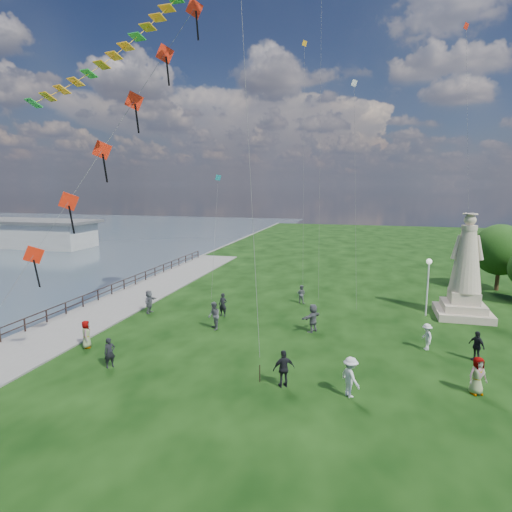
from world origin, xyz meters
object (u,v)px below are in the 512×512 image
(lamppost, at_px, (428,275))
(person_4, at_px, (477,376))
(person_6, at_px, (223,305))
(person_9, at_px, (477,346))
(person_11, at_px, (313,318))
(statue, at_px, (465,278))
(pier_pavilion, at_px, (12,232))
(person_7, at_px, (301,294))
(person_10, at_px, (86,334))
(person_2, at_px, (350,377))
(person_8, at_px, (427,337))
(person_3, at_px, (284,369))
(person_1, at_px, (214,316))
(person_5, at_px, (149,301))
(person_0, at_px, (110,353))

(lamppost, distance_m, person_4, 12.54)
(person_4, bearing_deg, person_6, 128.14)
(person_9, xyz_separation_m, person_11, (-9.42, 2.44, 0.10))
(statue, distance_m, lamppost, 2.68)
(pier_pavilion, height_order, person_6, pier_pavilion)
(person_7, bearing_deg, person_9, 155.53)
(lamppost, relative_size, person_10, 2.57)
(person_2, bearing_deg, person_8, -68.55)
(person_2, relative_size, person_6, 1.09)
(pier_pavilion, bearing_deg, statue, -21.02)
(person_2, height_order, person_6, person_2)
(person_6, height_order, person_9, person_6)
(statue, relative_size, person_4, 4.24)
(person_3, bearing_deg, pier_pavilion, -66.48)
(pier_pavilion, height_order, person_9, pier_pavilion)
(person_7, distance_m, person_8, 11.98)
(person_9, bearing_deg, person_11, -140.95)
(person_8, bearing_deg, person_1, -106.58)
(person_6, xyz_separation_m, person_11, (6.93, -1.77, 0.08))
(person_4, bearing_deg, person_5, 136.60)
(person_4, bearing_deg, lamppost, 70.28)
(person_1, bearing_deg, person_4, 36.97)
(person_4, height_order, person_8, person_4)
(person_0, height_order, person_5, person_5)
(person_4, height_order, person_7, person_4)
(person_10, bearing_deg, person_8, -103.16)
(person_0, distance_m, person_8, 18.17)
(person_2, distance_m, person_7, 15.82)
(person_2, bearing_deg, person_10, 44.50)
(statue, xyz_separation_m, lamppost, (-2.62, -0.49, 0.23))
(statue, height_order, person_2, statue)
(person_4, distance_m, person_7, 16.93)
(person_8, distance_m, person_9, 2.67)
(person_10, height_order, person_11, person_11)
(person_3, xyz_separation_m, person_4, (8.90, 1.57, -0.02))
(person_1, bearing_deg, person_10, -84.54)
(person_2, xyz_separation_m, person_7, (-4.59, 15.14, -0.18))
(person_10, bearing_deg, person_3, -125.85)
(person_5, height_order, person_9, person_5)
(person_3, bearing_deg, lamppost, -150.75)
(person_0, xyz_separation_m, person_1, (3.30, 7.16, 0.13))
(person_5, height_order, person_6, person_5)
(person_4, relative_size, person_10, 1.08)
(lamppost, height_order, person_7, lamppost)
(statue, xyz_separation_m, person_6, (-17.32, -4.39, -2.03))
(lamppost, height_order, person_11, lamppost)
(person_8, bearing_deg, person_9, 51.99)
(person_2, bearing_deg, person_4, -110.90)
(person_2, distance_m, person_5, 18.11)
(pier_pavilion, xyz_separation_m, person_8, (61.06, -32.37, -1.04))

